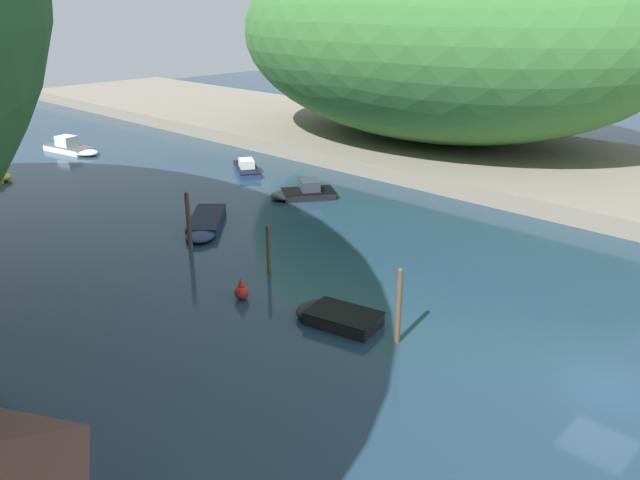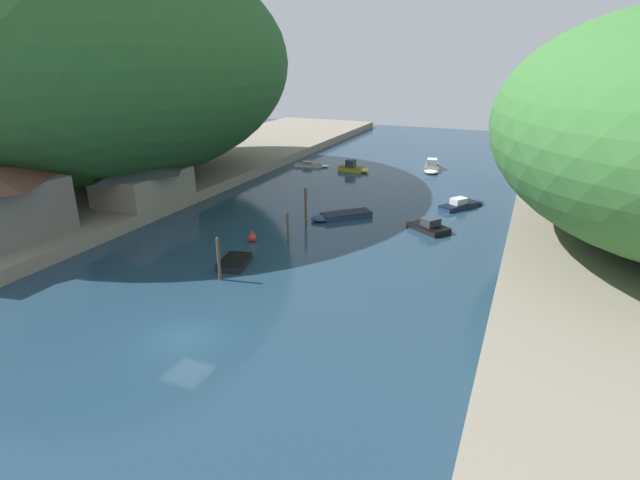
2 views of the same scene
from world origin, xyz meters
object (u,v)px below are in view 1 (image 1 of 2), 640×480
(boat_white_cruiser, at_px, (302,193))
(boat_moored_right, at_px, (205,225))
(boat_open_rowboat, at_px, (246,167))
(boat_navy_launch, at_px, (334,316))
(boat_near_quay, at_px, (72,148))
(channel_buoy_near, at_px, (242,291))

(boat_white_cruiser, xyz_separation_m, boat_moored_right, (-8.97, -0.23, -0.11))
(boat_open_rowboat, xyz_separation_m, boat_navy_launch, (-14.58, -23.39, -0.05))
(boat_near_quay, distance_m, boat_white_cruiser, 26.57)
(boat_open_rowboat, relative_size, boat_near_quay, 0.91)
(boat_white_cruiser, relative_size, boat_moored_right, 0.86)
(boat_near_quay, xyz_separation_m, boat_white_cruiser, (4.76, -26.14, -0.05))
(boat_navy_launch, xyz_separation_m, channel_buoy_near, (-1.37, 4.82, 0.12))
(boat_navy_launch, xyz_separation_m, boat_moored_right, (3.44, 14.18, -0.01))
(boat_navy_launch, relative_size, boat_near_quay, 0.64)
(channel_buoy_near, bearing_deg, boat_moored_right, 62.81)
(boat_navy_launch, xyz_separation_m, boat_near_quay, (7.65, 40.54, 0.15))
(boat_open_rowboat, distance_m, boat_near_quay, 18.50)
(channel_buoy_near, bearing_deg, boat_open_rowboat, 49.35)
(boat_near_quay, height_order, channel_buoy_near, boat_near_quay)
(channel_buoy_near, bearing_deg, boat_near_quay, 75.84)
(boat_moored_right, bearing_deg, channel_buoy_near, 107.74)
(boat_navy_launch, bearing_deg, boat_open_rowboat, 45.82)
(boat_moored_right, xyz_separation_m, channel_buoy_near, (-4.80, -9.35, 0.14))
(boat_navy_launch, bearing_deg, boat_white_cruiser, 37.00)
(boat_near_quay, height_order, boat_moored_right, boat_near_quay)
(channel_buoy_near, bearing_deg, boat_white_cruiser, 34.82)
(boat_open_rowboat, distance_m, channel_buoy_near, 24.47)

